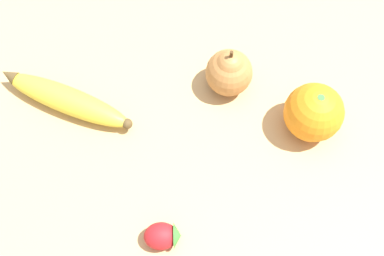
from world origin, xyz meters
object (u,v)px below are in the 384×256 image
(strawberry, at_px, (164,236))
(pear, at_px, (229,71))
(orange, at_px, (314,112))
(banana, at_px, (66,99))

(strawberry, bearing_deg, pear, 67.42)
(pear, bearing_deg, strawberry, -88.41)
(pear, distance_m, strawberry, 0.26)
(orange, distance_m, strawberry, 0.27)
(banana, distance_m, orange, 0.36)
(orange, relative_size, pear, 0.95)
(banana, relative_size, orange, 2.63)
(banana, bearing_deg, strawberry, 150.14)
(orange, bearing_deg, strawberry, -118.47)
(pear, bearing_deg, orange, -8.89)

